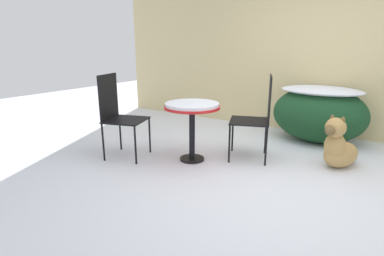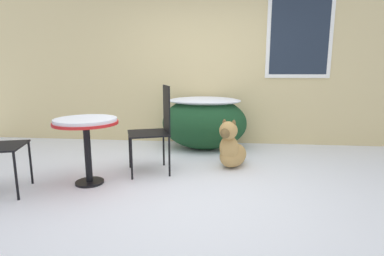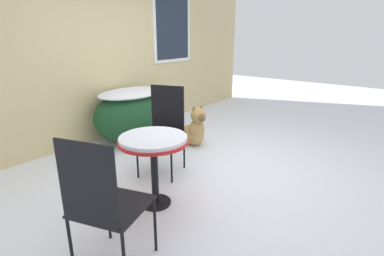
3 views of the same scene
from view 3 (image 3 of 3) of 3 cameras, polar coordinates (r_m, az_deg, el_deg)
name	(u,v)px [view 3 (image 3 of 3)]	position (r m, az deg, el deg)	size (l,w,h in m)	color
ground_plane	(217,168)	(3.97, 4.83, -7.66)	(16.00, 16.00, 0.00)	white
house_wall	(108,41)	(5.17, -15.74, 15.68)	(8.00, 0.10, 3.11)	#D1BC84
shrub_left	(133,113)	(4.95, -11.22, 2.85)	(1.35, 0.95, 0.84)	#194223
patio_table	(154,147)	(2.96, -7.34, -3.70)	(0.69, 0.69, 0.74)	black
patio_chair_near_table	(164,126)	(3.74, -5.39, 0.34)	(0.61, 0.61, 1.08)	black
patio_chair_far_side	(103,202)	(2.21, -16.55, -13.34)	(0.60, 0.60, 1.08)	black
dog	(194,130)	(4.68, 0.38, -0.45)	(0.49, 0.71, 0.65)	tan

